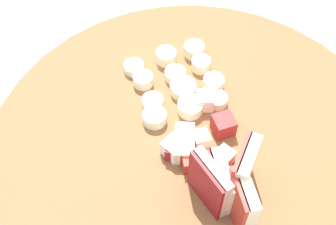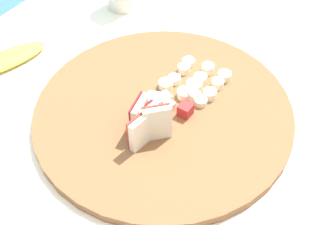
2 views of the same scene
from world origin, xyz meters
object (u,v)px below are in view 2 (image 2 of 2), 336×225
object	(u,v)px
apple_dice_pile	(167,104)
apple_wedge_fan	(146,122)
banana_slice_rows	(196,82)
banana_peel	(5,60)
cutting_board	(163,113)

from	to	relation	value
apple_dice_pile	apple_wedge_fan	bearing A→B (deg)	-176.01
apple_wedge_fan	banana_slice_rows	distance (m)	0.15
apple_wedge_fan	banana_peel	xyz separation A→B (m)	(0.01, 0.35, -0.04)
apple_wedge_fan	banana_slice_rows	xyz separation A→B (m)	(0.15, -0.01, -0.02)
apple_wedge_fan	apple_dice_pile	world-z (taller)	apple_wedge_fan
cutting_board	apple_dice_pile	xyz separation A→B (m)	(0.01, -0.00, 0.02)
apple_wedge_fan	banana_slice_rows	size ratio (longest dim) A/B	0.71
cutting_board	apple_wedge_fan	bearing A→B (deg)	-172.94
apple_dice_pile	banana_peel	world-z (taller)	apple_dice_pile
banana_peel	banana_slice_rows	bearing A→B (deg)	-68.54
cutting_board	banana_slice_rows	distance (m)	0.09
apple_wedge_fan	banana_slice_rows	bearing A→B (deg)	-2.64
cutting_board	apple_dice_pile	distance (m)	0.02
cutting_board	banana_peel	world-z (taller)	same
banana_slice_rows	banana_peel	size ratio (longest dim) A/B	0.62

